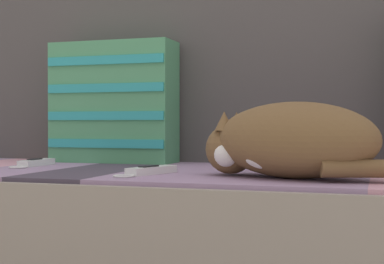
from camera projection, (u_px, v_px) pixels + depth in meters
The scene contains 6 objects.
couch at pixel (215, 246), 1.56m from camera, with size 2.11×0.80×0.40m.
sofa_backrest at pixel (243, 74), 1.86m from camera, with size 2.07×0.14×0.56m.
throw_pillow_striped at pixel (114, 103), 1.84m from camera, with size 0.39×0.14×0.38m.
sleeping_cat at pixel (286, 142), 1.31m from camera, with size 0.45×0.28×0.17m.
game_remote_near at pixel (150, 171), 1.40m from camera, with size 0.10×0.20×0.02m.
game_remote_far at pixel (35, 163), 1.68m from camera, with size 0.05×0.19×0.02m.
Camera 1 is at (0.42, -1.35, 0.52)m, focal length 55.00 mm.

